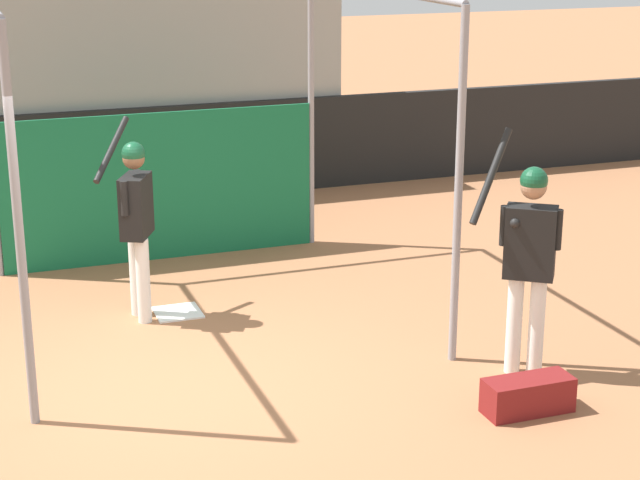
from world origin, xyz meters
TOP-DOWN VIEW (x-y plane):
  - ground_plane at (0.00, 0.00)m, footprint 60.00×60.00m
  - outfield_wall at (0.00, 5.81)m, footprint 24.00×0.12m
  - bleacher_section at (-0.00, 7.48)m, footprint 7.60×3.20m
  - batting_cage at (0.71, 2.77)m, footprint 3.60×3.74m
  - home_plate at (0.48, 1.61)m, footprint 0.44×0.44m
  - player_batter at (0.12, 1.62)m, footprint 0.57×0.89m
  - player_waiting at (2.90, -0.75)m, footprint 0.76×0.57m
  - equipment_bag at (2.56, -1.41)m, footprint 0.70×0.28m

SIDE VIEW (x-z plane):
  - ground_plane at x=0.00m, z-range 0.00..0.00m
  - home_plate at x=0.48m, z-range 0.00..0.02m
  - equipment_bag at x=2.56m, z-range 0.00..0.28m
  - outfield_wall at x=0.00m, z-range 0.00..1.28m
  - player_batter at x=0.12m, z-range 0.11..1.95m
  - player_waiting at x=2.90m, z-range 0.05..2.10m
  - batting_cage at x=0.71m, z-range -0.21..2.85m
  - bleacher_section at x=0.00m, z-range 0.00..2.96m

